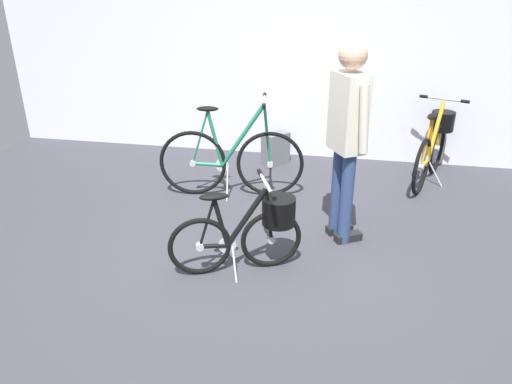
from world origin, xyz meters
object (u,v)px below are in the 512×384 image
(display_bike_left, at_px, (231,160))
(backpack_on_floor, at_px, (275,149))
(display_bike_right, at_px, (434,143))
(folding_bike_foreground, at_px, (252,228))
(visitor_near_wall, at_px, (347,132))

(display_bike_left, height_order, backpack_on_floor, display_bike_left)
(display_bike_right, height_order, backpack_on_floor, display_bike_right)
(display_bike_right, distance_m, backpack_on_floor, 1.83)
(folding_bike_foreground, relative_size, display_bike_right, 0.80)
(display_bike_left, height_order, visitor_near_wall, visitor_near_wall)
(display_bike_right, height_order, visitor_near_wall, visitor_near_wall)
(display_bike_left, bearing_deg, display_bike_right, 21.90)
(display_bike_left, bearing_deg, folding_bike_foreground, -69.97)
(visitor_near_wall, height_order, backpack_on_floor, visitor_near_wall)
(visitor_near_wall, distance_m, backpack_on_floor, 2.07)
(display_bike_left, xyz_separation_m, visitor_near_wall, (1.16, -0.72, 0.59))
(visitor_near_wall, xyz_separation_m, backpack_on_floor, (-0.84, 1.71, -0.79))
(display_bike_right, bearing_deg, display_bike_left, -158.10)
(display_bike_left, distance_m, backpack_on_floor, 1.06)
(backpack_on_floor, bearing_deg, display_bike_right, -4.54)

